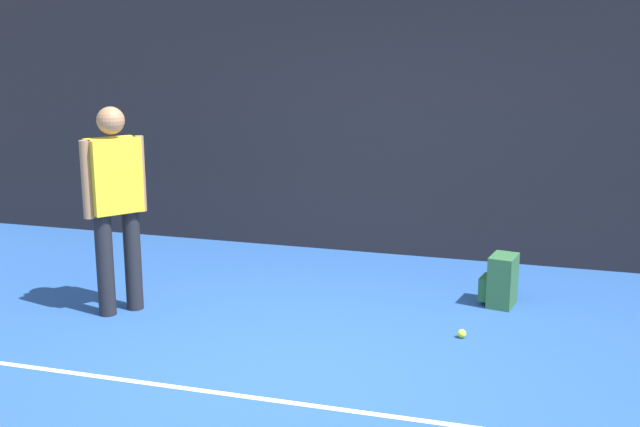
% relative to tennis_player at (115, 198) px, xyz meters
% --- Properties ---
extents(ground_plane, '(12.00, 12.00, 0.00)m').
position_rel_tennis_player_xyz_m(ground_plane, '(1.78, -0.61, -0.97)').
color(ground_plane, '#234C93').
extents(back_fence, '(10.00, 0.10, 2.75)m').
position_rel_tennis_player_xyz_m(back_fence, '(1.78, 2.39, 0.41)').
color(back_fence, black).
rests_on(back_fence, ground).
extents(court_line, '(9.00, 0.05, 0.00)m').
position_rel_tennis_player_xyz_m(court_line, '(1.78, -1.18, -0.96)').
color(court_line, white).
rests_on(court_line, ground).
extents(tennis_player, '(0.42, 0.45, 1.70)m').
position_rel_tennis_player_xyz_m(tennis_player, '(0.00, 0.00, 0.00)').
color(tennis_player, black).
rests_on(tennis_player, ground).
extents(backpack, '(0.32, 0.33, 0.44)m').
position_rel_tennis_player_xyz_m(backpack, '(3.01, 1.05, -0.76)').
color(backpack, '#2D6038').
rests_on(backpack, ground).
extents(tennis_ball_near_player, '(0.07, 0.07, 0.07)m').
position_rel_tennis_player_xyz_m(tennis_ball_near_player, '(2.78, 0.21, -0.93)').
color(tennis_ball_near_player, '#CCE033').
rests_on(tennis_ball_near_player, ground).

